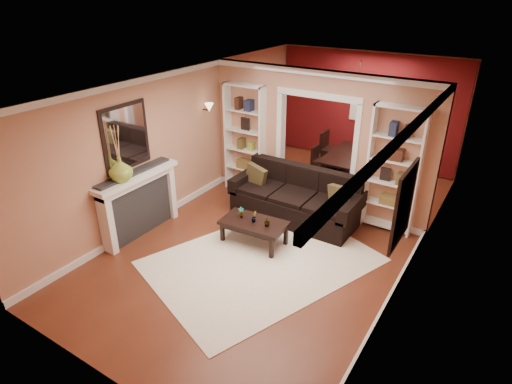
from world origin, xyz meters
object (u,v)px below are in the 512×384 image
Objects in this scene: bookshelf_left at (245,139)px; dining_table at (350,166)px; coffee_table at (254,232)px; bookshelf_right at (393,171)px; fireplace at (140,204)px; sofa at (295,196)px.

dining_table is at bearing 46.88° from bookshelf_left.
coffee_table is 2.65m from bookshelf_right.
fireplace is at bearing -102.05° from bookshelf_left.
bookshelf_right is 2.44m from dining_table.
bookshelf_left reaches higher than coffee_table.
bookshelf_left is at bearing 159.00° from sofa.
sofa is at bearing 175.80° from dining_table.
sofa is 2.19× the size of coffee_table.
bookshelf_left is 3.10m from bookshelf_right.
sofa is 1.43× the size of fireplace.
bookshelf_left is 1.38× the size of dining_table.
fireplace is 4.88m from dining_table.
dining_table is (0.17, 2.38, -0.18)m from sofa.
sofa is at bearing 76.33° from coffee_table.
bookshelf_left is (-1.51, 0.58, 0.67)m from sofa.
bookshelf_right is 1.38× the size of dining_table.
fireplace is (-2.05, -1.95, 0.10)m from sofa.
bookshelf_right reaches higher than fireplace.
sofa is at bearing -159.94° from bookshelf_right.
sofa reaches higher than coffee_table.
bookshelf_right is (1.78, 1.73, 0.94)m from coffee_table.
bookshelf_right is 1.35× the size of fireplace.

